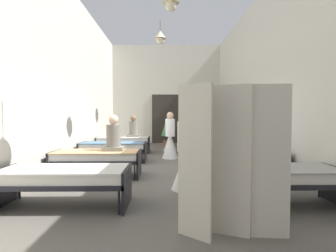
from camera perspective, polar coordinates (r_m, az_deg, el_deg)
ground_plane at (r=6.88m, az=0.04°, el=-9.51°), size 5.89×13.06×0.10m
room_shell at (r=8.01m, az=-0.10°, el=9.93°), size 5.69×12.66×4.84m
bed_left_row_0 at (r=4.26m, az=-21.64°, el=-10.31°), size 1.90×0.84×0.57m
bed_right_row_0 at (r=4.34m, az=22.62°, el=-10.08°), size 1.90×0.84×0.57m
bed_left_row_1 at (r=6.04m, az=-15.21°, el=-6.53°), size 1.90×0.84×0.57m
bed_right_row_1 at (r=6.10m, az=15.44°, el=-6.45°), size 1.90×0.84×0.57m
bed_left_row_2 at (r=7.88m, az=-11.78°, el=-4.46°), size 1.90×0.84×0.57m
bed_right_row_2 at (r=7.93m, az=11.57°, el=-4.42°), size 1.90×0.84×0.57m
bed_left_row_3 at (r=9.74m, az=-9.67°, el=-3.16°), size 1.90×0.84×0.57m
bed_right_row_3 at (r=9.78m, az=9.16°, el=-3.14°), size 1.90×0.84×0.57m
nurse_near_aisle at (r=4.83m, az=3.86°, el=-7.59°), size 0.52×0.52×1.49m
nurse_mid_aisle at (r=8.30m, az=0.47°, el=-3.45°), size 0.52×0.52×1.49m
nurse_far_aisle at (r=9.98m, az=0.44°, el=-2.48°), size 0.52×0.52×1.49m
patient_seated_primary at (r=9.75m, az=-7.58°, el=-0.62°), size 0.44×0.44×0.80m
patient_seated_secondary at (r=6.00m, az=-11.80°, el=-2.43°), size 0.44×0.44×0.80m
potted_plant at (r=11.32m, az=-0.02°, el=-0.40°), size 0.58×0.58×1.41m
privacy_screen at (r=2.99m, az=13.86°, el=-7.50°), size 1.22×0.30×1.70m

